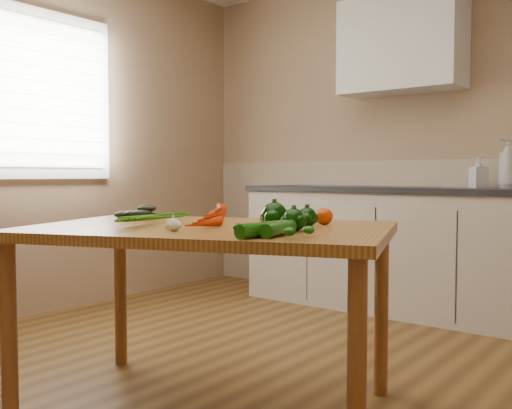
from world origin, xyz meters
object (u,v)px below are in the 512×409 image
object	(u,v)px
table	(209,247)
tomato_c	(324,216)
carrot_bunch	(193,217)
tomato_b	(301,217)
leafy_greens	(138,208)
zucchini_b	(263,229)
tomato_a	(270,218)
soap_bottle_a	(508,163)
zucchini_a	(279,229)
pepper_a	(274,216)
pepper_b	(307,217)
soap_bottle_b	(479,172)
garlic_bulb	(173,225)
pepper_c	(294,220)

from	to	relation	value
table	tomato_c	size ratio (longest dim) A/B	21.73
carrot_bunch	tomato_b	distance (m)	0.45
leafy_greens	zucchini_b	size ratio (longest dim) A/B	0.89
table	tomato_b	xyz separation A→B (m)	(0.26, 0.29, 0.12)
table	tomato_a	size ratio (longest dim) A/B	26.53
soap_bottle_a	tomato_b	bearing A→B (deg)	-54.63
tomato_b	zucchini_a	xyz separation A→B (m)	(0.19, -0.42, -0.01)
soap_bottle_a	pepper_a	bearing A→B (deg)	-52.89
soap_bottle_a	zucchini_a	size ratio (longest dim) A/B	1.49
pepper_a	tomato_b	size ratio (longest dim) A/B	1.51
tomato_b	pepper_b	bearing A→B (deg)	-42.87
soap_bottle_b	zucchini_b	distance (m)	2.46
garlic_bulb	carrot_bunch	bearing A→B (deg)	116.88
soap_bottle_b	soap_bottle_a	bearing A→B (deg)	-121.27
tomato_b	table	bearing A→B (deg)	-132.33
soap_bottle_a	soap_bottle_b	world-z (taller)	soap_bottle_a
tomato_c	zucchini_b	xyz separation A→B (m)	(0.09, -0.54, -0.01)
tomato_c	leafy_greens	bearing A→B (deg)	-163.00
carrot_bunch	zucchini_b	distance (m)	0.53
soap_bottle_b	pepper_b	world-z (taller)	soap_bottle_b
zucchini_b	table	bearing A→B (deg)	155.98
table	zucchini_b	world-z (taller)	zucchini_b
soap_bottle_b	pepper_a	bearing A→B (deg)	128.89
soap_bottle_a	tomato_c	xyz separation A→B (m)	(-0.22, -1.97, -0.25)
pepper_a	tomato_b	distance (m)	0.24
leafy_greens	pepper_c	bearing A→B (deg)	-2.95
pepper_b	pepper_c	bearing A→B (deg)	-71.66
tomato_a	tomato_c	world-z (taller)	tomato_c
table	tomato_b	bearing A→B (deg)	27.17
tomato_a	tomato_b	size ratio (longest dim) A/B	0.92
tomato_a	leafy_greens	bearing A→B (deg)	-170.54
carrot_bunch	pepper_c	distance (m)	0.48
soap_bottle_b	garlic_bulb	size ratio (longest dim) A/B	3.75
soap_bottle_a	leafy_greens	world-z (taller)	soap_bottle_a
soap_bottle_b	tomato_a	xyz separation A→B (m)	(-0.22, -2.07, -0.20)
pepper_a	tomato_b	xyz separation A→B (m)	(-0.03, 0.24, -0.02)
pepper_b	zucchini_a	distance (m)	0.36
table	soap_bottle_a	size ratio (longest dim) A/B	5.14
leafy_greens	tomato_b	world-z (taller)	leafy_greens
zucchini_b	garlic_bulb	bearing A→B (deg)	-173.29
carrot_bunch	pepper_b	bearing A→B (deg)	8.06
tomato_b	zucchini_b	distance (m)	0.50
tomato_c	tomato_a	bearing A→B (deg)	-138.70
garlic_bulb	pepper_b	bearing A→B (deg)	55.81
garlic_bulb	soap_bottle_b	bearing A→B (deg)	81.91
pepper_b	tomato_b	bearing A→B (deg)	137.13
tomato_a	zucchini_a	distance (m)	0.43
carrot_bunch	pepper_c	bearing A→B (deg)	-15.25
leafy_greens	tomato_b	xyz separation A→B (m)	(0.80, 0.21, -0.02)
soap_bottle_a	carrot_bunch	bearing A→B (deg)	-61.49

